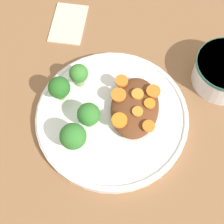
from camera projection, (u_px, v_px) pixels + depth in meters
name	position (u px, v px, depth m)	size (l,w,h in m)	color
ground_plane	(112.00, 120.00, 0.69)	(4.00, 4.00, 0.00)	#8C603D
plate	(112.00, 117.00, 0.68)	(0.28, 0.28, 0.02)	white
stew_mound	(135.00, 107.00, 0.67)	(0.12, 0.09, 0.03)	brown
broccoli_floret_0	(59.00, 88.00, 0.66)	(0.04, 0.04, 0.06)	#759E51
broccoli_floret_1	(73.00, 137.00, 0.62)	(0.05, 0.05, 0.06)	#7FA85B
broccoli_floret_2	(79.00, 74.00, 0.68)	(0.04, 0.04, 0.05)	#7FA85B
broccoli_floret_3	(89.00, 115.00, 0.64)	(0.04, 0.04, 0.05)	#7FA85B
carrot_slice_0	(137.00, 113.00, 0.65)	(0.02, 0.02, 0.00)	orange
carrot_slice_1	(121.00, 81.00, 0.67)	(0.02, 0.02, 0.01)	orange
carrot_slice_2	(119.00, 95.00, 0.66)	(0.03, 0.03, 0.00)	orange
carrot_slice_3	(138.00, 94.00, 0.66)	(0.02, 0.02, 0.01)	orange
carrot_slice_4	(153.00, 91.00, 0.66)	(0.03, 0.03, 0.01)	orange
carrot_slice_5	(119.00, 120.00, 0.64)	(0.03, 0.03, 0.01)	orange
carrot_slice_6	(149.00, 126.00, 0.63)	(0.02, 0.02, 0.00)	orange
carrot_slice_7	(150.00, 103.00, 0.65)	(0.02, 0.02, 0.00)	orange
napkin	(68.00, 23.00, 0.79)	(0.11, 0.07, 0.01)	beige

